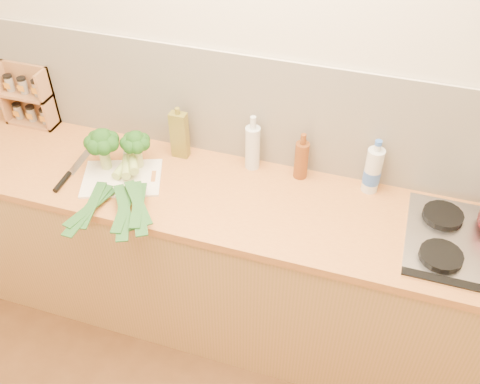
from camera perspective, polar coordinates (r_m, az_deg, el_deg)
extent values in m
plane|color=beige|center=(2.39, 2.10, 11.32)|extent=(3.50, 0.00, 3.50)
cube|color=silver|center=(2.45, 1.96, 8.57)|extent=(3.20, 0.02, 0.54)
cube|color=#B9834D|center=(2.73, -0.11, -7.87)|extent=(3.20, 0.60, 0.86)
cube|color=#C6823A|center=(2.40, -0.12, -0.84)|extent=(3.20, 0.62, 0.04)
cube|color=silver|center=(2.37, 24.17, -5.33)|extent=(0.58, 0.50, 0.01)
cylinder|color=black|center=(2.25, 20.65, -6.41)|extent=(0.17, 0.17, 0.03)
cylinder|color=black|center=(2.42, 20.83, -2.37)|extent=(0.17, 0.17, 0.03)
cube|color=white|center=(2.54, -12.47, 1.45)|extent=(0.43, 0.37, 0.01)
cylinder|color=#B0BE6F|center=(2.58, -14.17, 3.47)|extent=(0.05, 0.05, 0.10)
sphere|color=#133C10|center=(2.52, -14.59, 5.48)|extent=(0.10, 0.10, 0.10)
sphere|color=#133C10|center=(2.51, -13.62, 5.01)|extent=(0.07, 0.07, 0.07)
sphere|color=#133C10|center=(2.54, -13.58, 5.54)|extent=(0.07, 0.07, 0.07)
sphere|color=#133C10|center=(2.56, -14.25, 5.78)|extent=(0.07, 0.07, 0.07)
sphere|color=#133C10|center=(2.56, -15.12, 5.58)|extent=(0.07, 0.07, 0.07)
sphere|color=#133C10|center=(2.53, -15.55, 5.07)|extent=(0.07, 0.07, 0.07)
sphere|color=#133C10|center=(2.50, -15.21, 4.63)|extent=(0.07, 0.07, 0.07)
sphere|color=#133C10|center=(2.49, -14.35, 4.61)|extent=(0.07, 0.07, 0.07)
cylinder|color=#B0BE6F|center=(2.56, -10.86, 3.63)|extent=(0.05, 0.05, 0.10)
sphere|color=#133C10|center=(2.50, -11.15, 5.48)|extent=(0.09, 0.09, 0.09)
sphere|color=#133C10|center=(2.49, -10.29, 5.06)|extent=(0.07, 0.07, 0.07)
sphere|color=#133C10|center=(2.52, -10.30, 5.52)|extent=(0.07, 0.07, 0.07)
sphere|color=#133C10|center=(2.54, -10.91, 5.74)|extent=(0.07, 0.07, 0.07)
sphere|color=#133C10|center=(2.54, -11.66, 5.56)|extent=(0.07, 0.07, 0.07)
sphere|color=#133C10|center=(2.51, -12.01, 5.12)|extent=(0.07, 0.07, 0.07)
sphere|color=#133C10|center=(2.49, -11.68, 4.74)|extent=(0.07, 0.07, 0.07)
sphere|color=#133C10|center=(2.48, -10.91, 4.71)|extent=(0.07, 0.07, 0.07)
cylinder|color=white|center=(2.63, -11.29, 3.94)|extent=(0.04, 0.10, 0.04)
cylinder|color=#A3BC5E|center=(2.55, -12.45, 2.48)|extent=(0.04, 0.13, 0.04)
cube|color=#1A4A1E|center=(2.38, -15.62, -1.53)|extent=(0.10, 0.30, 0.02)
cube|color=#1A4A1E|center=(2.37, -15.88, -1.81)|extent=(0.06, 0.34, 0.01)
cube|color=#1A4A1E|center=(2.38, -15.52, -1.31)|extent=(0.09, 0.28, 0.02)
cylinder|color=white|center=(2.63, -11.91, 4.35)|extent=(0.08, 0.12, 0.04)
cylinder|color=#A3BC5E|center=(2.53, -12.01, 2.68)|extent=(0.10, 0.15, 0.04)
cube|color=#1A4A1E|center=(2.31, -12.28, -1.82)|extent=(0.12, 0.30, 0.02)
cube|color=#1A4A1E|center=(2.29, -12.31, -2.13)|extent=(0.19, 0.33, 0.01)
cube|color=#1A4A1E|center=(2.31, -12.28, -1.58)|extent=(0.20, 0.25, 0.02)
cylinder|color=white|center=(2.63, -11.54, 4.93)|extent=(0.10, 0.13, 0.04)
cylinder|color=#A3BC5E|center=(2.52, -11.33, 3.20)|extent=(0.11, 0.15, 0.04)
cube|color=#1A4A1E|center=(2.29, -10.80, -1.34)|extent=(0.14, 0.30, 0.02)
cube|color=#1A4A1E|center=(2.27, -10.76, -1.64)|extent=(0.21, 0.32, 0.01)
cube|color=#1A4A1E|center=(2.29, -10.83, -1.10)|extent=(0.22, 0.24, 0.02)
cube|color=silver|center=(2.69, -16.72, 3.07)|extent=(0.05, 0.20, 0.00)
cylinder|color=black|center=(2.58, -18.43, 1.04)|extent=(0.03, 0.13, 0.02)
cube|color=#A47546|center=(3.01, -21.37, 9.90)|extent=(0.27, 0.02, 0.32)
cube|color=#A47546|center=(3.05, -21.12, 7.02)|extent=(0.27, 0.11, 0.02)
cube|color=#A47546|center=(2.97, -21.89, 9.64)|extent=(0.27, 0.11, 0.02)
cube|color=#A47546|center=(3.05, -23.78, 9.71)|extent=(0.02, 0.11, 0.32)
cube|color=#A47546|center=(2.90, -19.79, 9.19)|extent=(0.02, 0.11, 0.32)
cylinder|color=gray|center=(3.08, -22.55, 7.92)|extent=(0.04, 0.04, 0.08)
cylinder|color=gray|center=(3.03, -21.33, 7.74)|extent=(0.04, 0.04, 0.08)
cylinder|color=gray|center=(2.98, -20.06, 7.55)|extent=(0.04, 0.04, 0.08)
cylinder|color=gray|center=(3.00, -23.37, 10.54)|extent=(0.04, 0.04, 0.08)
cylinder|color=gray|center=(2.95, -22.11, 10.40)|extent=(0.04, 0.04, 0.08)
cylinder|color=gray|center=(2.90, -20.81, 10.25)|extent=(0.04, 0.04, 0.08)
cube|color=olive|center=(2.57, -6.47, 6.06)|extent=(0.08, 0.05, 0.24)
cylinder|color=olive|center=(2.50, -6.70, 8.58)|extent=(0.02, 0.02, 0.03)
cylinder|color=silver|center=(2.49, 1.35, 4.75)|extent=(0.07, 0.07, 0.22)
cylinder|color=silver|center=(2.41, 1.40, 7.41)|extent=(0.03, 0.03, 0.06)
cylinder|color=brown|center=(2.46, 6.56, 3.39)|extent=(0.06, 0.06, 0.19)
cylinder|color=brown|center=(2.39, 6.77, 5.62)|extent=(0.03, 0.03, 0.05)
cylinder|color=silver|center=(2.43, 13.98, 2.25)|extent=(0.08, 0.08, 0.22)
cylinder|color=silver|center=(2.36, 14.46, 4.61)|extent=(0.03, 0.03, 0.03)
cylinder|color=blue|center=(2.45, 13.86, 1.65)|extent=(0.08, 0.08, 0.07)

